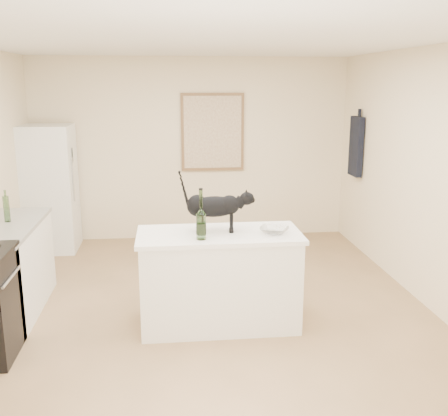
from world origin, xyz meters
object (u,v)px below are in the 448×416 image
Objects in this scene: wine_bottle at (201,217)px; glass_bowl at (274,230)px; fridge at (49,189)px; black_cat at (214,209)px.

wine_bottle is 0.70m from glass_bowl.
glass_bowl is at bearing 8.31° from wine_bottle.
fridge reaches higher than glass_bowl.
fridge is 2.82× the size of black_cat.
wine_bottle is at bearing -171.69° from glass_bowl.
wine_bottle reaches higher than glass_bowl.
black_cat is (2.01, -2.50, 0.26)m from fridge.
black_cat reaches higher than glass_bowl.
glass_bowl is (0.67, 0.10, -0.17)m from wine_bottle.
black_cat is at bearing -51.27° from fridge.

